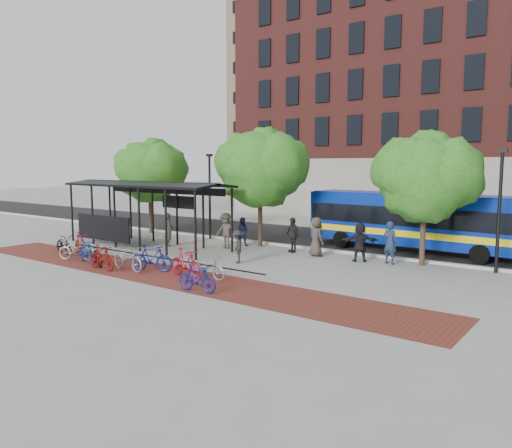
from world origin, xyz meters
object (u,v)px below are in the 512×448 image
Objects in this scene: bike_9 at (186,263)px; pedestrian_7 at (390,243)px; lamp_post_right at (499,207)px; pedestrian_9 at (237,247)px; bike_5 at (102,257)px; pedestrian_3 at (226,231)px; tree_c at (428,175)px; bus_shelter at (144,192)px; bike_2 at (77,250)px; bike_11 at (197,278)px; bike_3 at (86,251)px; pedestrian_1 at (169,230)px; tree_a at (151,168)px; pedestrian_4 at (293,235)px; pedestrian_5 at (360,242)px; pedestrian_6 at (316,237)px; bike_10 at (207,268)px; bike_0 at (64,244)px; bus at (415,219)px; pedestrian_2 at (242,232)px; bike_6 at (128,258)px; bike_7 at (151,258)px; bike_4 at (98,256)px; bike_1 at (80,244)px.

pedestrian_7 reaches higher than bike_9.
lamp_post_right reaches higher than pedestrian_9.
bike_5 is 1.17× the size of pedestrian_9.
pedestrian_3 is 0.98× the size of pedestrian_7.
tree_c is 3.03× the size of bike_9.
bike_2 is at bearing -81.96° from bus_shelter.
bike_5 is at bearing 82.15° from bike_11.
pedestrian_1 is (-0.41, 5.54, 0.39)m from bike_3.
bike_9 is 1.19× the size of bike_11.
tree_a is 3.14× the size of pedestrian_7.
pedestrian_5 is (3.86, -0.24, 0.01)m from pedestrian_4.
pedestrian_4 is at bearing -25.50° from bike_3.
pedestrian_6 is (1.55, -0.28, 0.06)m from pedestrian_4.
lamp_post_right reaches higher than pedestrian_5.
bike_5 is at bearing 138.54° from pedestrian_1.
bike_10 is (0.84, 0.36, -0.14)m from bike_9.
bike_5 is 1.04× the size of bike_10.
bike_9 is (8.61, -0.06, 0.09)m from bike_0.
pedestrian_4 is 3.86m from pedestrian_5.
bus is 9.21m from pedestrian_2.
bike_6 is at bearing -47.28° from bus_shelter.
bike_0 is (-13.86, -11.24, -1.24)m from bus.
pedestrian_4 is at bearing -38.95° from bike_7.
pedestrian_4 is at bearing 5.74° from bike_11.
pedestrian_2 is 3.38m from pedestrian_4.
bike_5 is 11.60m from pedestrian_5.
pedestrian_1 is at bearing -134.04° from pedestrian_4.
bike_9 is at bearing -75.40° from bike_6.
pedestrian_7 is (11.70, 2.57, 0.06)m from pedestrian_1.
bike_4 is 1.01× the size of bike_10.
tree_a is 12.50m from bike_6.
bike_10 is at bearing 71.81° from pedestrian_7.
bus_shelter is 5.57× the size of bike_0.
pedestrian_9 is (1.79, 3.57, 0.19)m from bike_7.
bus is at bearing -28.99° from bike_1.
bus is 6.34× the size of bike_5.
pedestrian_9 is at bearing -41.97° from bike_3.
bus reaches higher than bike_5.
bike_11 reaches higher than bike_10.
pedestrian_9 reaches higher than bike_5.
bike_5 is at bearing 124.67° from bike_6.
bike_6 is (1.91, 0.14, 0.07)m from bike_4.
bike_0 is 1.00× the size of bike_7.
pedestrian_7 is at bearing -27.45° from bike_4.
bike_4 is 8.37m from pedestrian_2.
bus_shelter is 6.86m from bike_5.
bike_4 is 1.04× the size of bike_11.
pedestrian_1 reaches higher than bike_1.
tree_a reaches higher than bike_3.
tree_a is at bearing 12.56° from pedestrian_7.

